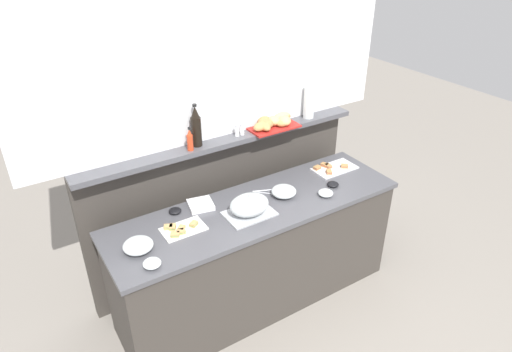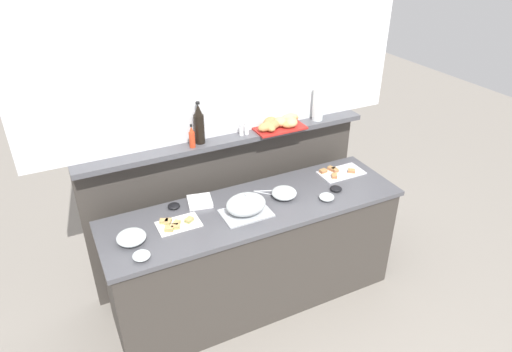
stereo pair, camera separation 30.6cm
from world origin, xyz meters
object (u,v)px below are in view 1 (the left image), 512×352
Objects in this scene: glass_bowl_extra at (284,192)px; napkin_stack at (201,205)px; condiment_bowl_cream at (175,211)px; pepper_shaker at (242,129)px; wine_bottle_dark at (196,127)px; hot_sauce_bottle at (190,140)px; serving_tongs at (264,192)px; serving_cloche at (249,206)px; bread_basket at (273,122)px; sandwich_platter_rear at (333,168)px; water_carafe at (309,102)px; glass_bowl_small at (326,193)px; condiment_bowl_red at (333,184)px; sandwich_platter_side at (182,229)px; salt_shaker at (237,131)px; glass_bowl_medium at (152,264)px; glass_bowl_large at (138,246)px.

glass_bowl_extra reaches higher than napkin_stack.
pepper_shaker reaches higher than condiment_bowl_cream.
hot_sauce_bottle is (-0.07, -0.04, -0.07)m from wine_bottle_dark.
condiment_bowl_cream is at bearing 171.04° from serving_tongs.
serving_cloche reaches higher than serving_tongs.
bread_basket is at bearing 67.68° from glass_bowl_extra.
glass_bowl_extra is at bearing -168.82° from sandwich_platter_rear.
glass_bowl_extra is 0.70× the size of water_carafe.
sandwich_platter_rear is at bearing -23.65° from pepper_shaker.
water_carafe is at bearing 65.49° from glass_bowl_small.
napkin_stack is 1.24m from water_carafe.
condiment_bowl_red is 0.34× the size of water_carafe.
condiment_bowl_cream is at bearing 77.51° from sandwich_platter_side.
sandwich_platter_rear is 4.14× the size of salt_shaker.
sandwich_platter_side reaches higher than condiment_bowl_cream.
serving_cloche is 0.79m from glass_bowl_medium.
pepper_shaker is 0.64m from water_carafe.
wine_bottle_dark is 0.11m from hot_sauce_bottle.
sandwich_platter_side is 1.54× the size of glass_bowl_extra.
wine_bottle_dark is (0.30, 0.20, 0.49)m from condiment_bowl_cream.
serving_cloche is 1.09m from water_carafe.
sandwich_platter_rear is at bearing -80.77° from water_carafe.
hot_sauce_bottle reaches higher than serving_tongs.
glass_bowl_medium is 1.48m from bread_basket.
glass_bowl_medium is 0.98× the size of glass_bowl_small.
water_carafe reaches higher than sandwich_platter_side.
hot_sauce_bottle is 0.40m from salt_shaker.
wine_bottle_dark is 0.65m from bread_basket.
glass_bowl_large is at bearing -171.54° from serving_tongs.
sandwich_platter_side is at bearing 170.80° from glass_bowl_small.
sandwich_platter_side is at bearing -163.34° from water_carafe.
bread_basket is (0.72, 0.02, -0.04)m from hot_sauce_bottle.
condiment_bowl_cream is at bearing 159.41° from glass_bowl_small.
sandwich_platter_rear is at bearing -22.37° from salt_shaker.
wine_bottle_dark is (-0.74, 0.59, 0.49)m from glass_bowl_small.
wine_bottle_dark is at bearing 104.93° from serving_cloche.
glass_bowl_extra is at bearing 11.31° from glass_bowl_medium.
salt_shaker is (0.33, -0.01, -0.10)m from wine_bottle_dark.
glass_bowl_large is 0.83m from hot_sauce_bottle.
sandwich_platter_side is at bearing 170.28° from serving_cloche.
condiment_bowl_red is 0.67m from bread_basket.
hot_sauce_bottle is at bearing 114.38° from serving_cloche.
pepper_shaker reaches higher than serving_cloche.
sandwich_platter_side is at bearing -125.85° from hot_sauce_bottle.
sandwich_platter_side is 0.30m from napkin_stack.
glass_bowl_medium is (0.02, -0.19, -0.01)m from glass_bowl_large.
wine_bottle_dark is at bearing 179.21° from water_carafe.
hot_sauce_bottle is (-1.13, 0.27, 0.43)m from sandwich_platter_rear.
sandwich_platter_rear is 1.17m from napkin_stack.
serving_tongs is at bearing 8.47° from sandwich_platter_side.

